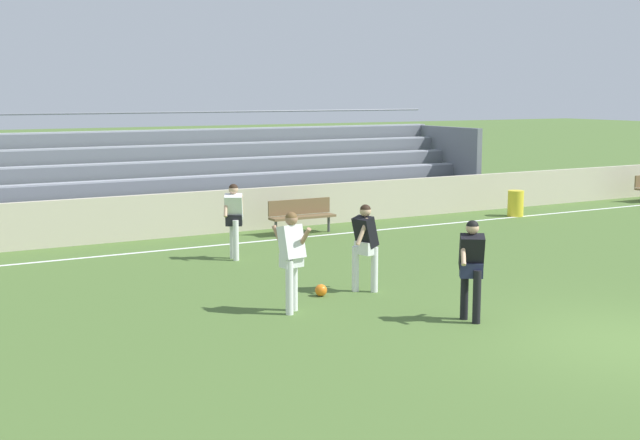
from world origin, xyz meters
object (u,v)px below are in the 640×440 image
Objects in this scene: bleacher_stand at (108,177)px; trash_bin at (516,203)px; player_dark_dropping_back at (365,240)px; soccer_ball at (321,290)px; player_white_trailing_run at (234,215)px; player_white_wide_left at (292,253)px; bench_near_wall_gap at (301,213)px; player_dark_challenging at (471,262)px.

trash_bin is (11.07, -4.10, -0.97)m from bleacher_stand.
bleacher_stand is 11.84m from trash_bin.
player_dark_dropping_back reaches higher than soccer_ball.
bleacher_stand is 6.17m from player_white_trailing_run.
player_white_trailing_run is at bearing 78.03° from player_white_wide_left.
soccer_ball is at bearing -83.68° from bleacher_stand.
player_dark_challenging is at bearing -100.45° from bench_near_wall_gap.
player_white_trailing_run is at bearing -168.88° from trash_bin.
player_white_trailing_run is (-2.90, -2.30, 0.46)m from bench_near_wall_gap.
player_dark_challenging is at bearing -81.46° from player_dark_dropping_back.
player_white_trailing_run reaches higher than soccer_ball.
player_white_trailing_run is (-1.27, 6.55, 0.02)m from player_dark_challenging.
player_white_wide_left is 1.99m from player_dark_dropping_back.
soccer_ball is (-0.00, -3.90, -0.89)m from player_white_trailing_run.
trash_bin is at bearing -20.32° from bleacher_stand.
bench_near_wall_gap is at bearing -43.20° from bleacher_stand.
player_dark_dropping_back is (-9.08, -5.95, 0.58)m from trash_bin.
bleacher_stand is at bearing 96.32° from soccer_ball.
bleacher_stand reaches higher than player_white_trailing_run.
player_white_wide_left is (-3.89, -6.95, 0.47)m from bench_near_wall_gap.
player_white_trailing_run reaches higher than bench_near_wall_gap.
player_white_wide_left reaches higher than player_dark_challenging.
player_dark_challenging is at bearing -135.61° from trash_bin.
trash_bin is 12.18m from player_dark_challenging.
player_dark_dropping_back is (-2.02, -6.29, 0.42)m from bench_near_wall_gap.
player_white_wide_left reaches higher than player_dark_dropping_back.
trash_bin is at bearing 30.47° from soccer_ball.
player_dark_dropping_back is 1.23m from soccer_ball.
player_dark_dropping_back is 4.09m from player_white_trailing_run.
trash_bin is 10.17m from player_white_trailing_run.
bench_near_wall_gap is 2.34× the size of trash_bin.
bench_near_wall_gap is 3.73m from player_white_trailing_run.
soccer_ball is at bearing 37.37° from player_white_wide_left.
soccer_ball is (1.10, -9.96, -1.24)m from bleacher_stand.
player_white_wide_left is (-10.95, -6.62, 0.64)m from trash_bin.
player_dark_dropping_back is at bearing -78.81° from bleacher_stand.
trash_bin is 0.45× the size of player_white_wide_left.
player_dark_challenging is 6.68m from player_white_trailing_run.
bleacher_stand is 13.04× the size of bench_near_wall_gap.
bleacher_stand reaches higher than trash_bin.
bleacher_stand is at bearing 159.68° from trash_bin.
player_white_trailing_run is at bearing -79.67° from bleacher_stand.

